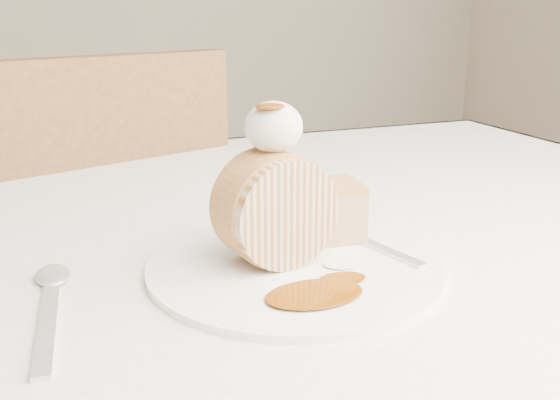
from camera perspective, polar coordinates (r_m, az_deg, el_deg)
name	(u,v)px	position (r m, az deg, el deg)	size (l,w,h in m)	color
table	(199,304)	(0.71, -7.43, -9.44)	(1.40, 0.90, 0.75)	white
chair_far	(91,277)	(1.16, -16.94, -6.76)	(0.54, 0.54, 0.91)	brown
plate	(294,266)	(0.57, 1.31, -6.01)	(0.27, 0.27, 0.01)	white
roulade_slice	(275,209)	(0.55, -0.42, -0.84)	(0.10, 0.10, 0.05)	#CDB28E
cake_chunk	(330,214)	(0.62, 4.56, -1.30)	(0.06, 0.05, 0.05)	tan
whipped_cream	(274,127)	(0.55, -0.59, 6.69)	(0.05, 0.05, 0.05)	white
caramel_drizzle	(270,100)	(0.53, -0.90, 9.15)	(0.03, 0.02, 0.01)	#6C3204
caramel_pool	(314,294)	(0.50, 3.15, -8.55)	(0.08, 0.05, 0.00)	#6C3204
fork	(378,247)	(0.60, 8.97, -4.28)	(0.02, 0.16, 0.00)	silver
spoon	(47,327)	(0.50, -20.51, -10.82)	(0.03, 0.17, 0.00)	silver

